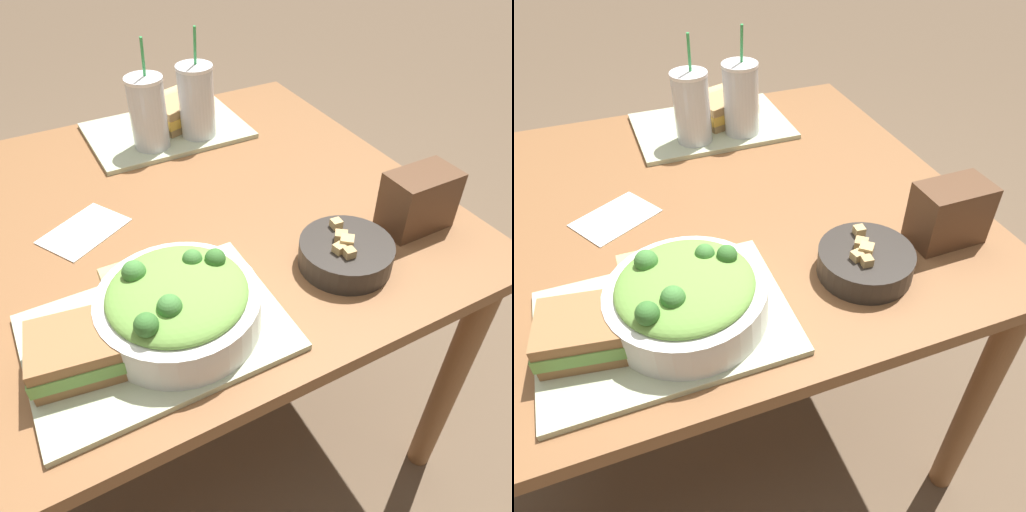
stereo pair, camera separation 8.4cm
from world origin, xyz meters
The scene contains 14 objects.
ground_plane centered at (0.00, 0.00, 0.00)m, with size 12.00×12.00×0.00m, color brown.
dining_table centered at (0.00, 0.00, 0.66)m, with size 1.19×1.02×0.77m.
tray_near centered at (-0.11, -0.32, 0.77)m, with size 0.41×0.29×0.01m.
tray_far centered at (0.16, 0.34, 0.77)m, with size 0.41×0.29×0.01m.
salad_bowl centered at (-0.07, -0.32, 0.83)m, with size 0.26×0.26×0.11m.
soup_bowl centered at (0.26, -0.32, 0.79)m, with size 0.18×0.18×0.07m.
sandwich_near centered at (-0.23, -0.33, 0.81)m, with size 0.16×0.13×0.06m.
baguette_near centered at (-0.10, -0.21, 0.81)m, with size 0.13×0.06×0.06m.
sandwich_far centered at (0.20, 0.35, 0.81)m, with size 0.17×0.14×0.06m.
baguette_far centered at (0.21, 0.45, 0.81)m, with size 0.12×0.09×0.06m.
drink_cup_dark centered at (0.09, 0.27, 0.86)m, with size 0.09×0.09×0.27m.
drink_cup_red centered at (0.22, 0.27, 0.86)m, with size 0.09×0.09×0.27m.
chip_bag centered at (0.45, -0.29, 0.83)m, with size 0.14×0.09×0.12m.
napkin_folded centered at (-0.15, 0.01, 0.77)m, with size 0.20×0.18×0.00m.
Camera 1 is at (-0.22, -0.86, 1.39)m, focal length 35.00 mm.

